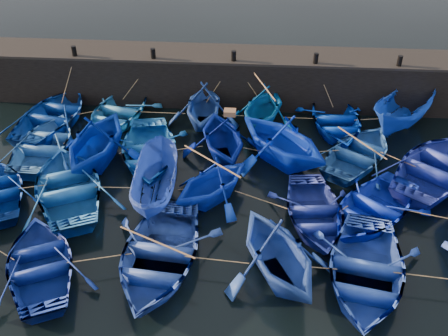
{
  "coord_description": "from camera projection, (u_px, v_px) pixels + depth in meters",
  "views": [
    {
      "loc": [
        1.23,
        -13.38,
        12.77
      ],
      "look_at": [
        0.0,
        3.2,
        0.7
      ],
      "focal_mm": 40.0,
      "sensor_mm": 36.0,
      "label": 1
    }
  ],
  "objects": [
    {
      "name": "boat_5",
      "position": [
        404.0,
        111.0,
        23.79
      ],
      "size": [
        4.5,
        5.21,
        1.95
      ],
      "primitive_type": "imported",
      "rotation": [
        0.0,
        0.0,
        -0.63
      ],
      "color": "#1039A2",
      "rests_on": "ground"
    },
    {
      "name": "boat_15",
      "position": [
        155.0,
        183.0,
        19.48
      ],
      "size": [
        1.82,
        4.48,
        1.71
      ],
      "primitive_type": "imported",
      "rotation": [
        0.0,
        0.0,
        3.18
      ],
      "color": "#2544A7",
      "rests_on": "ground"
    },
    {
      "name": "ground",
      "position": [
        218.0,
        234.0,
        18.37
      ],
      "size": [
        120.0,
        120.0,
        0.0
      ],
      "primitive_type": "plane",
      "color": "black",
      "rests_on": "ground"
    },
    {
      "name": "wooden_crate",
      "position": [
        230.0,
        113.0,
        21.03
      ],
      "size": [
        0.5,
        0.42,
        0.23
      ],
      "primitive_type": "cube",
      "color": "brown",
      "rests_on": "boat_9"
    },
    {
      "name": "quay_top",
      "position": [
        235.0,
        54.0,
        25.34
      ],
      "size": [
        26.0,
        2.5,
        0.12
      ],
      "primitive_type": "cube",
      "color": "black",
      "rests_on": "quay_wall"
    },
    {
      "name": "boat_7",
      "position": [
        96.0,
        140.0,
        21.31
      ],
      "size": [
        4.64,
        5.19,
        2.46
      ],
      "primitive_type": "imported",
      "rotation": [
        0.0,
        0.0,
        3.0
      ],
      "color": "#001F8D",
      "rests_on": "ground"
    },
    {
      "name": "boat_8",
      "position": [
        148.0,
        150.0,
        21.89
      ],
      "size": [
        4.67,
        5.81,
        1.07
      ],
      "primitive_type": "imported",
      "rotation": [
        0.0,
        0.0,
        0.2
      ],
      "color": "blue",
      "rests_on": "ground"
    },
    {
      "name": "boat_4",
      "position": [
        336.0,
        120.0,
        24.05
      ],
      "size": [
        3.93,
        5.18,
        1.01
      ],
      "primitive_type": "imported",
      "rotation": [
        0.0,
        0.0,
        0.09
      ],
      "color": "#0028A5",
      "rests_on": "ground"
    },
    {
      "name": "boat_9",
      "position": [
        223.0,
        137.0,
        21.76
      ],
      "size": [
        4.61,
        5.0,
        2.19
      ],
      "primitive_type": "imported",
      "rotation": [
        0.0,
        0.0,
        3.42
      ],
      "color": "#001172",
      "rests_on": "ground"
    },
    {
      "name": "mooring_ropes",
      "position": [
        228.0,
        145.0,
        21.63
      ],
      "size": [
        17.25,
        11.85,
        2.1
      ],
      "color": "tan",
      "rests_on": "ground"
    },
    {
      "name": "bollard_3",
      "position": [
        316.0,
        58.0,
        24.19
      ],
      "size": [
        0.24,
        0.24,
        0.5
      ],
      "primitive_type": "cylinder",
      "color": "black",
      "rests_on": "quay_top"
    },
    {
      "name": "bollard_2",
      "position": [
        234.0,
        56.0,
        24.43
      ],
      "size": [
        0.24,
        0.24,
        0.5
      ],
      "primitive_type": "cylinder",
      "color": "black",
      "rests_on": "quay_top"
    },
    {
      "name": "boat_23",
      "position": [
        278.0,
        252.0,
        16.05
      ],
      "size": [
        5.27,
        5.54,
        2.29
      ],
      "primitive_type": "imported",
      "rotation": [
        0.0,
        0.0,
        0.45
      ],
      "color": "#20449A",
      "rests_on": "ground"
    },
    {
      "name": "boat_14",
      "position": [
        69.0,
        186.0,
        19.81
      ],
      "size": [
        5.78,
        6.55,
        1.13
      ],
      "primitive_type": "imported",
      "rotation": [
        0.0,
        0.0,
        3.57
      ],
      "color": "#1A59AB",
      "rests_on": "ground"
    },
    {
      "name": "boat_17",
      "position": [
        314.0,
        213.0,
        18.64
      ],
      "size": [
        3.69,
        4.81,
        0.93
      ],
      "primitive_type": "imported",
      "rotation": [
        0.0,
        0.0,
        0.11
      ],
      "color": "navy",
      "rests_on": "ground"
    },
    {
      "name": "bollard_0",
      "position": [
        74.0,
        51.0,
        24.91
      ],
      "size": [
        0.24,
        0.24,
        0.5
      ],
      "primitive_type": "cylinder",
      "color": "black",
      "rests_on": "quay_top"
    },
    {
      "name": "boat_6",
      "position": [
        44.0,
        143.0,
        22.4
      ],
      "size": [
        3.6,
        4.92,
        1.0
      ],
      "primitive_type": "imported",
      "rotation": [
        0.0,
        0.0,
        3.11
      ],
      "color": "#295EA7",
      "rests_on": "ground"
    },
    {
      "name": "boat_12",
      "position": [
        438.0,
        167.0,
        20.79
      ],
      "size": [
        6.71,
        7.05,
        1.19
      ],
      "primitive_type": "imported",
      "rotation": [
        0.0,
        0.0,
        2.5
      ],
      "color": "#1F2E9A",
      "rests_on": "ground"
    },
    {
      "name": "boat_24",
      "position": [
        365.0,
        271.0,
        16.19
      ],
      "size": [
        4.68,
        5.87,
        1.09
      ],
      "primitive_type": "imported",
      "rotation": [
        0.0,
        0.0,
        -0.19
      ],
      "color": "blue",
      "rests_on": "ground"
    },
    {
      "name": "boat_21",
      "position": [
        41.0,
        263.0,
        16.57
      ],
      "size": [
        4.9,
        5.54,
        0.95
      ],
      "primitive_type": "imported",
      "rotation": [
        0.0,
        0.0,
        3.57
      ],
      "color": "navy",
      "rests_on": "ground"
    },
    {
      "name": "boat_0",
      "position": [
        53.0,
        115.0,
        24.36
      ],
      "size": [
        4.78,
        6.04,
        1.13
      ],
      "primitive_type": "imported",
      "rotation": [
        0.0,
        0.0,
        2.97
      ],
      "color": "navy",
      "rests_on": "ground"
    },
    {
      "name": "boat_3",
      "position": [
        263.0,
        107.0,
        23.94
      ],
      "size": [
        4.5,
        4.89,
        2.15
      ],
      "primitive_type": "imported",
      "rotation": [
        0.0,
        0.0,
        -0.28
      ],
      "color": "#044F8F",
      "rests_on": "ground"
    },
    {
      "name": "quay_wall",
      "position": [
        234.0,
        78.0,
        26.11
      ],
      "size": [
        26.0,
        2.5,
        2.5
      ],
      "primitive_type": "cube",
      "color": "black",
      "rests_on": "ground"
    },
    {
      "name": "boat_1",
      "position": [
        117.0,
        112.0,
        24.71
      ],
      "size": [
        4.45,
        5.55,
        1.03
      ],
      "primitive_type": "imported",
      "rotation": [
        0.0,
        0.0,
        -0.2
      ],
      "color": "blue",
      "rests_on": "ground"
    },
    {
      "name": "boat_16",
      "position": [
        212.0,
        182.0,
        19.37
      ],
      "size": [
        4.77,
        4.81,
        1.92
      ],
      "primitive_type": "imported",
      "rotation": [
        0.0,
        0.0,
        -0.73
      ],
      "color": "#092CCF",
      "rests_on": "ground"
    },
    {
      "name": "boat_22",
      "position": [
        158.0,
        255.0,
        16.75
      ],
      "size": [
        4.32,
        5.72,
        1.12
      ],
      "primitive_type": "imported",
      "rotation": [
        0.0,
        0.0,
        -0.09
      ],
      "color": "#244290",
      "rests_on": "ground"
    },
    {
      "name": "boat_10",
      "position": [
        283.0,
        138.0,
        21.33
      ],
      "size": [
        6.31,
        6.31,
        2.52
      ],
      "primitive_type": "imported",
      "rotation": [
        0.0,
        0.0,
        3.93
      ],
      "color": "#0529CD",
      "rests_on": "ground"
    },
    {
      "name": "boat_11",
      "position": [
        359.0,
        152.0,
        21.85
      ],
      "size": [
        5.43,
        5.82,
        0.98
      ],
      "primitive_type": "imported",
      "rotation": [
        0.0,
        0.0,
        2.56
      ],
      "color": "#1F5193",
      "rests_on": "ground"
    },
    {
      "name": "loose_oars",
      "position": [
        256.0,
        151.0,
        20.01
      ],
      "size": [
        9.93,
        11.62,
        1.23
      ],
      "color": "#99724C",
      "rests_on": "ground"
    },
    {
      "name": "boat_18",
      "position": [
        372.0,
        208.0,
        18.79
      ],
      "size": [
        5.7,
        5.89,
        1.0
      ],
      "primitive_type": "imported",
      "rotation": [
        0.0,
        0.0,
        -0.68
      ],
      "color": "#0C26D3",
      "rests_on": "ground"
    },
    {
      "name": "bollard_4",
      "position": [
        400.0,
        61.0,
        23.95
      ],
      "size": [
        0.24,
        0.24,
        0.5
      ],
      "primitive_type": "cylinder",
      "color": "black",
      "rests_on": "quay_top"
    },
    {
      "name": "bollard_1",
      "position": [
        153.0,
        53.0,
        24.67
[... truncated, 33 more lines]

